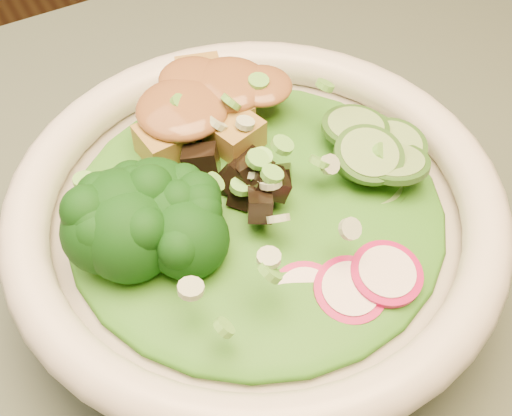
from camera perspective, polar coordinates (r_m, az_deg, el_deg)
salad_bowl at (r=0.45m, az=0.00°, el=-1.76°), size 0.31×0.31×0.08m
lettuce_bed at (r=0.43m, az=-0.00°, el=0.09°), size 0.23×0.23×0.03m
broccoli_florets at (r=0.40m, az=-8.77°, el=-2.13°), size 0.11×0.10×0.05m
radish_slices at (r=0.39m, az=5.73°, el=-6.65°), size 0.13×0.07×0.02m
cucumber_slices at (r=0.45m, az=8.40°, el=4.57°), size 0.10×0.10×0.04m
mushroom_heap at (r=0.43m, az=-0.88°, el=2.76°), size 0.10×0.10×0.05m
tofu_cubes at (r=0.47m, az=-4.02°, el=7.21°), size 0.12×0.09×0.04m
peanut_sauce at (r=0.46m, az=-4.12°, el=8.56°), size 0.08×0.06×0.02m
scallion_garnish at (r=0.41m, az=0.00°, el=2.59°), size 0.22×0.22×0.03m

